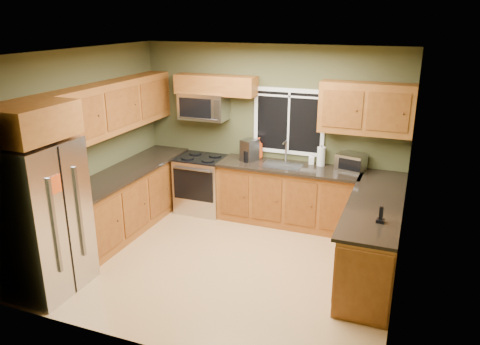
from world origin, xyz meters
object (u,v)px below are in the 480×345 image
Objects in this scene: soap_bottle_a at (259,148)px; cordless_phone at (381,218)px; refrigerator at (42,218)px; toaster_oven at (351,162)px; range at (202,184)px; soap_bottle_b at (312,158)px; microwave at (204,106)px; coffee_maker at (249,151)px; paper_towel_roll at (321,156)px; kettle at (250,151)px.

cordless_phone is (2.03, -1.81, -0.11)m from soap_bottle_a.
toaster_oven is (3.04, 2.92, 0.16)m from refrigerator.
range is 1.85m from soap_bottle_b.
coffee_maker is at bearing -5.59° from microwave.
paper_towel_roll is (2.59, 2.98, 0.18)m from refrigerator.
cordless_phone is (2.93, -1.58, 0.53)m from range.
kettle is at bearing 107.07° from coffee_maker.
kettle is (1.45, 2.95, 0.16)m from refrigerator.
cordless_phone is at bearing -28.34° from range.
coffee_maker is at bearing -72.93° from kettle.
soap_bottle_a reaches higher than coffee_maker.
cordless_phone is (2.17, -1.76, -0.06)m from kettle.
cordless_phone reaches higher than soap_bottle_b.
paper_towel_roll reaches higher than range.
toaster_oven is (2.35, 0.01, -0.67)m from microwave.
toaster_oven is at bearing 3.57° from range.
refrigerator is at bearing -161.83° from cordless_phone.
soap_bottle_a reaches higher than soap_bottle_b.
kettle is at bearing -178.48° from paper_towel_roll.
kettle is at bearing -159.91° from soap_bottle_a.
cordless_phone reaches higher than range.
soap_bottle_b is (0.95, 0.17, -0.07)m from coffee_maker.
kettle is at bearing 63.79° from refrigerator.
toaster_oven is 0.61m from soap_bottle_b.
paper_towel_roll is 2.07m from cordless_phone.
cordless_phone is at bearing -71.45° from toaster_oven.
kettle reaches higher than soap_bottle_b.
paper_towel_roll is 1.80× the size of soap_bottle_b.
toaster_oven is 2.60× the size of soap_bottle_b.
paper_towel_roll reaches higher than cordless_phone.
soap_bottle_b is at bearing 10.31° from coffee_maker.
kettle is 0.81× the size of paper_towel_roll.
microwave is 2.41× the size of paper_towel_roll.
coffee_maker is at bearing 142.44° from cordless_phone.
soap_bottle_a is at bearing 176.71° from toaster_oven.
paper_towel_roll is at bearing 172.06° from toaster_oven.
soap_bottle_b is (0.85, 0.00, -0.08)m from soap_bottle_a.
coffee_maker is at bearing 4.12° from range.
microwave is 1.10m from soap_bottle_a.
microwave is at bearing -179.74° from toaster_oven.
refrigerator reaches higher than paper_towel_roll.
range is 2.98× the size of paper_towel_roll.
paper_towel_roll reaches higher than soap_bottle_b.
toaster_oven is at bearing 43.80° from refrigerator.
cordless_phone is at bearing -37.56° from coffee_maker.
microwave is (0.69, 2.91, 0.83)m from refrigerator.
paper_towel_roll is (1.13, 0.03, 0.03)m from kettle.
range is 2.83× the size of coffee_maker.
cordless_phone is at bearing -41.72° from soap_bottle_a.
soap_bottle_a is (0.90, 0.09, -0.62)m from microwave.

